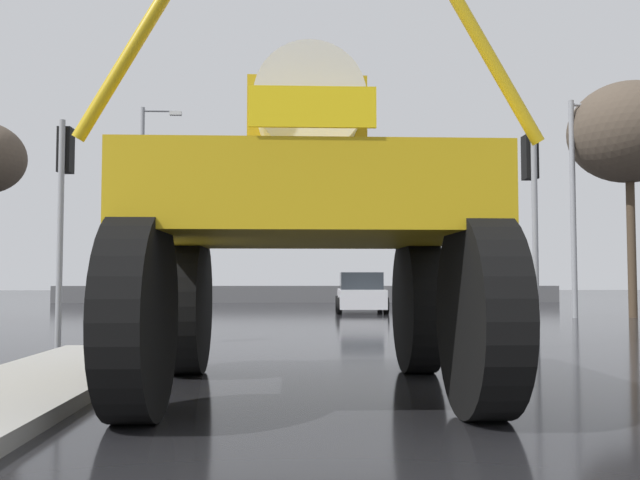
{
  "coord_description": "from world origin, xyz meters",
  "views": [
    {
      "loc": [
        -0.98,
        -2.02,
        1.27
      ],
      "look_at": [
        -0.59,
        7.31,
        1.79
      ],
      "focal_mm": 39.38,
      "sensor_mm": 36.0,
      "label": 1
    }
  ],
  "objects_px": {
    "traffic_signal_near_left": "(64,183)",
    "streetlight_far_right": "(576,196)",
    "sedan_ahead": "(361,294)",
    "bare_tree_right": "(629,133)",
    "traffic_signal_near_right": "(532,188)",
    "traffic_signal_far_left": "(402,244)",
    "oversize_sprayer": "(307,222)",
    "streetlight_far_left": "(144,197)"
  },
  "relations": [
    {
      "from": "traffic_signal_far_left",
      "to": "oversize_sprayer",
      "type": "bearing_deg",
      "value": -101.7
    },
    {
      "from": "traffic_signal_near_left",
      "to": "bare_tree_right",
      "type": "xyz_separation_m",
      "value": [
        15.45,
        9.77,
        3.11
      ]
    },
    {
      "from": "streetlight_far_right",
      "to": "streetlight_far_left",
      "type": "bearing_deg",
      "value": 155.16
    },
    {
      "from": "traffic_signal_near_right",
      "to": "bare_tree_right",
      "type": "distance_m",
      "value": 12.29
    },
    {
      "from": "sedan_ahead",
      "to": "bare_tree_right",
      "type": "bearing_deg",
      "value": -112.83
    },
    {
      "from": "oversize_sprayer",
      "to": "traffic_signal_far_left",
      "type": "height_order",
      "value": "oversize_sprayer"
    },
    {
      "from": "traffic_signal_near_left",
      "to": "traffic_signal_far_left",
      "type": "relative_size",
      "value": 1.07
    },
    {
      "from": "sedan_ahead",
      "to": "traffic_signal_far_left",
      "type": "xyz_separation_m",
      "value": [
        2.34,
        4.54,
        2.14
      ]
    },
    {
      "from": "traffic_signal_near_right",
      "to": "traffic_signal_far_left",
      "type": "relative_size",
      "value": 1.05
    },
    {
      "from": "sedan_ahead",
      "to": "traffic_signal_near_right",
      "type": "bearing_deg",
      "value": -169.81
    },
    {
      "from": "oversize_sprayer",
      "to": "traffic_signal_far_left",
      "type": "relative_size",
      "value": 1.3
    },
    {
      "from": "traffic_signal_far_left",
      "to": "streetlight_far_left",
      "type": "relative_size",
      "value": 0.45
    },
    {
      "from": "streetlight_far_left",
      "to": "streetlight_far_right",
      "type": "xyz_separation_m",
      "value": [
        15.61,
        -7.23,
        -0.73
      ]
    },
    {
      "from": "streetlight_far_left",
      "to": "sedan_ahead",
      "type": "bearing_deg",
      "value": -18.71
    },
    {
      "from": "sedan_ahead",
      "to": "bare_tree_right",
      "type": "height_order",
      "value": "bare_tree_right"
    },
    {
      "from": "traffic_signal_near_right",
      "to": "traffic_signal_far_left",
      "type": "bearing_deg",
      "value": 88.47
    },
    {
      "from": "traffic_signal_far_left",
      "to": "bare_tree_right",
      "type": "height_order",
      "value": "bare_tree_right"
    },
    {
      "from": "traffic_signal_far_left",
      "to": "sedan_ahead",
      "type": "bearing_deg",
      "value": -117.27
    },
    {
      "from": "oversize_sprayer",
      "to": "traffic_signal_far_left",
      "type": "bearing_deg",
      "value": -11.77
    },
    {
      "from": "traffic_signal_near_left",
      "to": "oversize_sprayer",
      "type": "bearing_deg",
      "value": -49.02
    },
    {
      "from": "traffic_signal_near_left",
      "to": "streetlight_far_right",
      "type": "relative_size",
      "value": 0.58
    },
    {
      "from": "sedan_ahead",
      "to": "traffic_signal_near_right",
      "type": "xyz_separation_m",
      "value": [
        1.85,
        -13.86,
        2.28
      ]
    },
    {
      "from": "oversize_sprayer",
      "to": "bare_tree_right",
      "type": "height_order",
      "value": "bare_tree_right"
    },
    {
      "from": "oversize_sprayer",
      "to": "sedan_ahead",
      "type": "relative_size",
      "value": 1.22
    },
    {
      "from": "sedan_ahead",
      "to": "streetlight_far_left",
      "type": "bearing_deg",
      "value": 73.88
    },
    {
      "from": "sedan_ahead",
      "to": "traffic_signal_near_left",
      "type": "distance_m",
      "value": 15.63
    },
    {
      "from": "traffic_signal_near_left",
      "to": "bare_tree_right",
      "type": "relative_size",
      "value": 0.53
    },
    {
      "from": "oversize_sprayer",
      "to": "sedan_ahead",
      "type": "height_order",
      "value": "oversize_sprayer"
    },
    {
      "from": "oversize_sprayer",
      "to": "traffic_signal_near_left",
      "type": "height_order",
      "value": "traffic_signal_near_left"
    },
    {
      "from": "streetlight_far_right",
      "to": "bare_tree_right",
      "type": "relative_size",
      "value": 0.92
    },
    {
      "from": "traffic_signal_near_left",
      "to": "traffic_signal_near_right",
      "type": "bearing_deg",
      "value": 0.01
    },
    {
      "from": "oversize_sprayer",
      "to": "streetlight_far_left",
      "type": "bearing_deg",
      "value": 16.21
    },
    {
      "from": "oversize_sprayer",
      "to": "sedan_ahead",
      "type": "distance_m",
      "value": 19.06
    },
    {
      "from": "traffic_signal_far_left",
      "to": "traffic_signal_near_right",
      "type": "bearing_deg",
      "value": -91.53
    },
    {
      "from": "oversize_sprayer",
      "to": "streetlight_far_left",
      "type": "xyz_separation_m",
      "value": [
        -6.39,
        21.87,
        2.81
      ]
    },
    {
      "from": "traffic_signal_near_left",
      "to": "traffic_signal_near_right",
      "type": "xyz_separation_m",
      "value": [
        8.7,
        0.0,
        -0.05
      ]
    },
    {
      "from": "traffic_signal_near_left",
      "to": "traffic_signal_far_left",
      "type": "height_order",
      "value": "traffic_signal_near_left"
    },
    {
      "from": "traffic_signal_near_left",
      "to": "bare_tree_right",
      "type": "distance_m",
      "value": 18.54
    },
    {
      "from": "oversize_sprayer",
      "to": "streetlight_far_right",
      "type": "bearing_deg",
      "value": -32.28
    },
    {
      "from": "oversize_sprayer",
      "to": "streetlight_far_right",
      "type": "relative_size",
      "value": 0.71
    },
    {
      "from": "sedan_ahead",
      "to": "traffic_signal_far_left",
      "type": "distance_m",
      "value": 5.54
    },
    {
      "from": "sedan_ahead",
      "to": "streetlight_far_right",
      "type": "bearing_deg",
      "value": -119.52
    }
  ]
}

